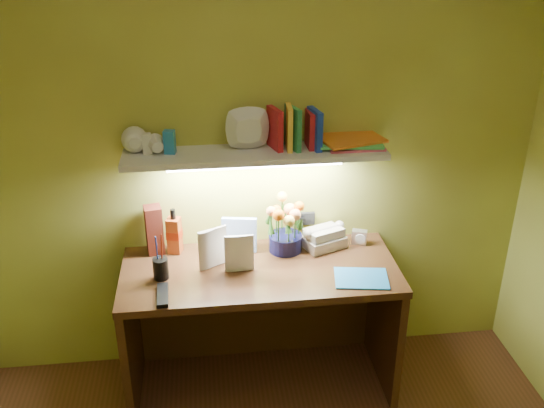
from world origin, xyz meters
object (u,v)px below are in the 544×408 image
at_px(flower_bouquet, 285,224).
at_px(whisky_bottle, 174,231).
at_px(desk, 261,328).
at_px(desk_clock, 359,237).
at_px(telephone, 324,236).

bearing_deg(flower_bouquet, whisky_bottle, 175.14).
bearing_deg(desk, desk_clock, 18.78).
height_order(desk, flower_bouquet, flower_bouquet).
bearing_deg(whisky_bottle, desk, -27.28).
distance_m(desk, whisky_bottle, 0.69).
xyz_separation_m(flower_bouquet, desk_clock, (0.41, 0.02, -0.12)).
xyz_separation_m(desk, desk_clock, (0.56, 0.19, 0.41)).
height_order(flower_bouquet, telephone, flower_bouquet).
bearing_deg(whisky_bottle, desk_clock, -1.74).
distance_m(flower_bouquet, telephone, 0.23).
relative_size(flower_bouquet, desk_clock, 3.91).
distance_m(desk_clock, whisky_bottle, 0.99).
relative_size(desk, flower_bouquet, 4.50).
distance_m(flower_bouquet, desk_clock, 0.42).
height_order(desk, desk_clock, desk_clock).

